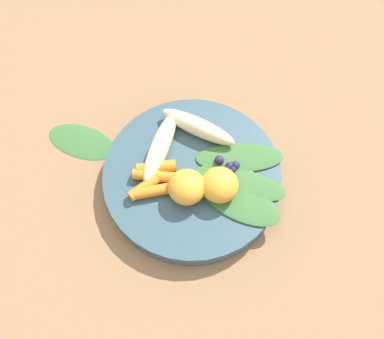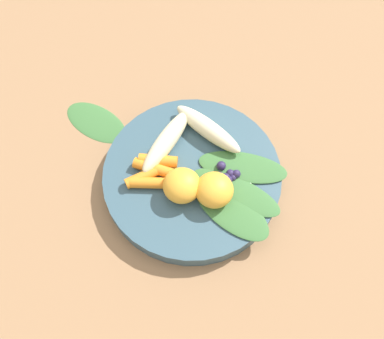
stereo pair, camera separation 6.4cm
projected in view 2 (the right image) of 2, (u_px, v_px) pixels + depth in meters
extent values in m
plane|color=#99704C|center=(192.00, 181.00, 0.68)|extent=(2.40, 2.40, 0.00)
cylinder|color=#385666|center=(192.00, 177.00, 0.66)|extent=(0.27, 0.27, 0.03)
ellipsoid|color=beige|center=(166.00, 141.00, 0.66)|extent=(0.13, 0.04, 0.03)
ellipsoid|color=beige|center=(208.00, 129.00, 0.67)|extent=(0.04, 0.13, 0.03)
ellipsoid|color=#F4A833|center=(214.00, 190.00, 0.62)|extent=(0.06, 0.06, 0.04)
ellipsoid|color=#F4A833|center=(182.00, 185.00, 0.62)|extent=(0.05, 0.05, 0.04)
cylinder|color=orange|center=(158.00, 161.00, 0.65)|extent=(0.05, 0.06, 0.02)
cylinder|color=orange|center=(154.00, 168.00, 0.64)|extent=(0.04, 0.06, 0.02)
cylinder|color=orange|center=(142.00, 177.00, 0.64)|extent=(0.05, 0.04, 0.02)
cylinder|color=orange|center=(152.00, 183.00, 0.63)|extent=(0.05, 0.06, 0.02)
sphere|color=#2D234C|center=(236.00, 174.00, 0.64)|extent=(0.01, 0.01, 0.01)
sphere|color=#2D234C|center=(233.00, 178.00, 0.64)|extent=(0.01, 0.01, 0.01)
sphere|color=#2D234C|center=(226.00, 181.00, 0.64)|extent=(0.01, 0.01, 0.01)
sphere|color=#2D234C|center=(229.00, 179.00, 0.64)|extent=(0.01, 0.01, 0.01)
sphere|color=#2D234C|center=(216.00, 179.00, 0.64)|extent=(0.01, 0.01, 0.01)
sphere|color=#2D234C|center=(228.00, 180.00, 0.64)|extent=(0.01, 0.01, 0.01)
sphere|color=#2D234C|center=(221.00, 166.00, 0.65)|extent=(0.01, 0.01, 0.01)
sphere|color=#2D234C|center=(225.00, 178.00, 0.64)|extent=(0.01, 0.01, 0.01)
sphere|color=#2D234C|center=(230.00, 173.00, 0.64)|extent=(0.01, 0.01, 0.01)
sphere|color=#2D234C|center=(220.00, 179.00, 0.64)|extent=(0.01, 0.01, 0.01)
sphere|color=#2D234C|center=(219.00, 176.00, 0.63)|extent=(0.01, 0.01, 0.01)
cylinder|color=white|center=(239.00, 184.00, 0.64)|extent=(0.04, 0.04, 0.00)
ellipsoid|color=#3D7038|center=(231.00, 210.00, 0.62)|extent=(0.06, 0.13, 0.01)
ellipsoid|color=#3D7038|center=(236.00, 192.00, 0.63)|extent=(0.07, 0.15, 0.01)
ellipsoid|color=#3D7038|center=(243.00, 167.00, 0.65)|extent=(0.11, 0.14, 0.01)
ellipsoid|color=#3D7038|center=(96.00, 122.00, 0.72)|extent=(0.07, 0.12, 0.01)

